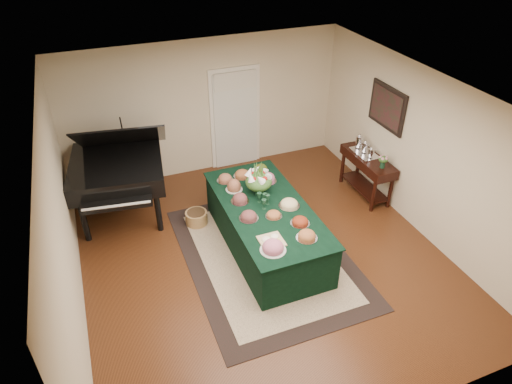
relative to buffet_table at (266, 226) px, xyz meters
name	(u,v)px	position (x,y,z in m)	size (l,w,h in m)	color
ground	(263,256)	(-0.14, -0.23, -0.39)	(6.00, 6.00, 0.00)	black
area_rug	(266,256)	(-0.10, -0.25, -0.39)	(2.47, 3.46, 0.01)	black
kitchen_doorway	(235,119)	(0.46, 2.74, 0.63)	(1.05, 0.07, 2.10)	white
buffet_table	(266,226)	(0.00, 0.00, 0.00)	(1.27, 2.69, 0.78)	black
food_platters	(262,202)	(-0.04, 0.07, 0.44)	(1.02, 2.34, 0.15)	silver
cutting_board	(271,239)	(-0.26, -0.79, 0.42)	(0.34, 0.34, 0.10)	tan
green_goblets	(264,200)	(-0.01, 0.07, 0.48)	(0.17, 0.27, 0.18)	#143421
floral_centerpiece	(259,179)	(0.04, 0.42, 0.65)	(0.45, 0.45, 0.45)	#143421
grand_piano	(117,168)	(-2.02, 1.77, 0.55)	(1.85, 2.02, 1.86)	black
wicker_basket	(197,218)	(-0.90, 0.99, -0.27)	(0.38, 0.38, 0.24)	olive
mahogany_sideboard	(367,166)	(2.35, 0.73, 0.23)	(0.45, 1.28, 0.81)	black
tea_service	(364,147)	(2.35, 0.91, 0.53)	(0.34, 0.58, 0.30)	silver
pink_bouquet	(383,160)	(2.35, 0.31, 0.58)	(0.19, 0.19, 0.24)	#143421
wall_painting	(387,107)	(2.57, 0.73, 1.36)	(0.05, 0.95, 0.75)	black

